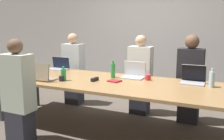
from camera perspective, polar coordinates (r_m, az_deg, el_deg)
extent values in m
plane|color=brown|center=(3.90, -0.34, -13.40)|extent=(24.00, 24.00, 0.00)
cube|color=#BCB7B2|center=(5.48, 8.87, 8.45)|extent=(12.00, 0.06, 2.80)
cube|color=#9E7547|center=(3.67, -0.35, -2.90)|extent=(3.95, 1.22, 0.04)
cylinder|color=#4C4C51|center=(4.51, -24.12, -6.23)|extent=(0.08, 0.08, 0.71)
cylinder|color=#4C4C51|center=(5.08, -16.82, -3.93)|extent=(0.08, 0.08, 0.71)
cube|color=#B7B7BC|center=(3.67, 17.90, -2.91)|extent=(0.33, 0.24, 0.02)
cube|color=#B7B7BC|center=(3.74, 18.20, -0.64)|extent=(0.33, 0.08, 0.24)
cube|color=black|center=(3.73, 18.18, -0.72)|extent=(0.33, 0.08, 0.24)
cube|color=#2D2D38|center=(4.29, 17.03, -8.39)|extent=(0.32, 0.24, 0.45)
cube|color=#232328|center=(4.14, 17.47, -0.50)|extent=(0.40, 0.24, 0.75)
sphere|color=brown|center=(4.08, 17.84, 6.21)|extent=(0.22, 0.22, 0.22)
cylinder|color=#ADD1E0|center=(3.55, 21.86, -2.03)|extent=(0.07, 0.07, 0.21)
cylinder|color=#ADD1E0|center=(3.52, 22.00, 0.00)|extent=(0.03, 0.03, 0.05)
cube|color=gray|center=(3.89, -15.02, -2.04)|extent=(0.32, 0.24, 0.02)
cube|color=gray|center=(3.78, -16.23, -0.42)|extent=(0.33, 0.04, 0.25)
cube|color=black|center=(3.78, -16.13, -0.42)|extent=(0.32, 0.04, 0.24)
cube|color=#2D2D38|center=(3.64, -20.15, -12.00)|extent=(0.32, 0.24, 0.45)
cube|color=beige|center=(3.47, -20.77, -2.76)|extent=(0.40, 0.24, 0.75)
sphere|color=brown|center=(3.40, -21.28, 5.06)|extent=(0.20, 0.20, 0.20)
cylinder|color=#232328|center=(3.74, -11.44, -1.91)|extent=(0.08, 0.08, 0.08)
cylinder|color=green|center=(3.76, -11.02, -1.10)|extent=(0.08, 0.08, 0.17)
cylinder|color=green|center=(3.74, -11.08, 0.48)|extent=(0.04, 0.04, 0.04)
cube|color=#B7B7BC|center=(3.88, 4.69, -1.74)|extent=(0.35, 0.23, 0.02)
cube|color=#B7B7BC|center=(3.96, 5.27, 0.34)|extent=(0.35, 0.04, 0.23)
cube|color=silver|center=(3.95, 5.22, 0.29)|extent=(0.35, 0.04, 0.23)
cube|color=#2D2D38|center=(4.52, 6.34, -7.04)|extent=(0.32, 0.24, 0.45)
cube|color=silver|center=(4.38, 6.50, 0.48)|extent=(0.40, 0.24, 0.75)
sphere|color=tan|center=(4.32, 6.63, 6.66)|extent=(0.19, 0.19, 0.19)
cylinder|color=red|center=(3.77, 8.20, -1.68)|extent=(0.09, 0.09, 0.08)
cylinder|color=green|center=(3.87, 0.22, -0.19)|extent=(0.07, 0.07, 0.22)
cylinder|color=green|center=(3.85, 0.22, 1.80)|extent=(0.03, 0.03, 0.05)
cube|color=#B7B7BC|center=(4.68, -12.23, 0.14)|extent=(0.36, 0.21, 0.02)
cube|color=#B7B7BC|center=(4.74, -11.55, 1.69)|extent=(0.36, 0.04, 0.21)
cube|color=#0F1933|center=(4.73, -11.63, 1.66)|extent=(0.36, 0.04, 0.21)
cube|color=#2D2D38|center=(5.10, -8.61, -5.06)|extent=(0.32, 0.24, 0.45)
cube|color=silver|center=(4.98, -8.80, 1.62)|extent=(0.40, 0.24, 0.75)
sphere|color=tan|center=(4.93, -8.95, 7.12)|extent=(0.20, 0.20, 0.20)
cube|color=black|center=(3.68, -3.97, -2.14)|extent=(0.06, 0.15, 0.05)
cube|color=maroon|center=(3.64, 0.56, -2.50)|extent=(0.19, 0.18, 0.02)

